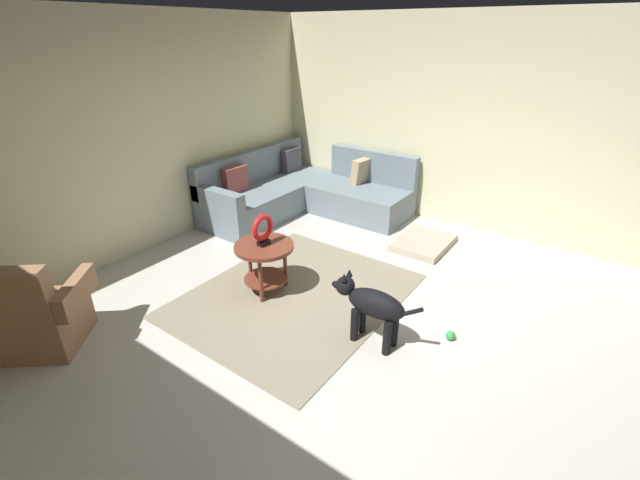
# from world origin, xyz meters

# --- Properties ---
(ground_plane) EXTENTS (6.00, 6.00, 0.10)m
(ground_plane) POSITION_xyz_m (0.00, 0.00, -0.05)
(ground_plane) COLOR beige
(wall_back) EXTENTS (6.00, 0.12, 2.70)m
(wall_back) POSITION_xyz_m (0.00, 2.94, 1.35)
(wall_back) COLOR beige
(wall_back) RESTS_ON ground_plane
(wall_right) EXTENTS (0.12, 6.00, 2.70)m
(wall_right) POSITION_xyz_m (2.94, 0.00, 1.35)
(wall_right) COLOR beige
(wall_right) RESTS_ON ground_plane
(area_rug) EXTENTS (2.30, 1.90, 0.01)m
(area_rug) POSITION_xyz_m (0.15, 0.70, 0.01)
(area_rug) COLOR gray
(area_rug) RESTS_ON ground_plane
(sectional_couch) EXTENTS (2.20, 2.25, 0.88)m
(sectional_couch) POSITION_xyz_m (1.99, 2.01, 0.29)
(sectional_couch) COLOR slate
(sectional_couch) RESTS_ON ground_plane
(armchair) EXTENTS (0.97, 1.00, 0.88)m
(armchair) POSITION_xyz_m (-1.72, 1.97, 0.32)
(armchair) COLOR #936B4C
(armchair) RESTS_ON ground_plane
(side_table) EXTENTS (0.60, 0.60, 0.54)m
(side_table) POSITION_xyz_m (0.05, 1.01, 0.42)
(side_table) COLOR brown
(side_table) RESTS_ON ground_plane
(torus_sculpture) EXTENTS (0.28, 0.08, 0.33)m
(torus_sculpture) POSITION_xyz_m (0.05, 1.01, 0.71)
(torus_sculpture) COLOR black
(torus_sculpture) RESTS_ON side_table
(dog_bed_mat) EXTENTS (0.80, 0.60, 0.09)m
(dog_bed_mat) POSITION_xyz_m (1.98, 0.08, 0.04)
(dog_bed_mat) COLOR #B2A38E
(dog_bed_mat) RESTS_ON ground_plane
(dog) EXTENTS (0.23, 0.85, 0.63)m
(dog) POSITION_xyz_m (-0.02, -0.27, 0.38)
(dog) COLOR black
(dog) RESTS_ON ground_plane
(dog_toy_ball) EXTENTS (0.08, 0.08, 0.08)m
(dog_toy_ball) POSITION_xyz_m (0.41, -0.85, 0.04)
(dog_toy_ball) COLOR green
(dog_toy_ball) RESTS_ON ground_plane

